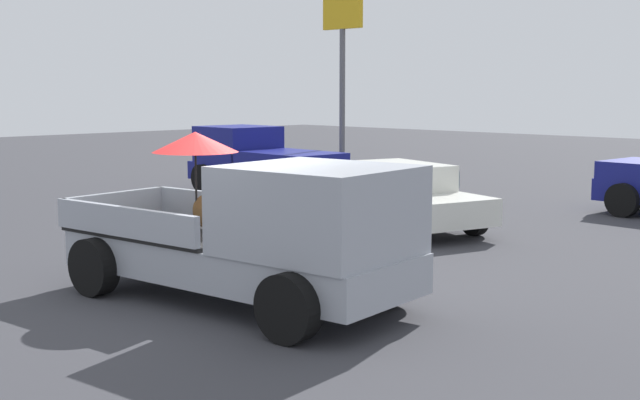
{
  "coord_description": "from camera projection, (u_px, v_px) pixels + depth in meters",
  "views": [
    {
      "loc": [
        8.41,
        -6.87,
        2.81
      ],
      "look_at": [
        -0.61,
        2.22,
        1.1
      ],
      "focal_mm": 46.39,
      "sensor_mm": 36.0,
      "label": 1
    }
  ],
  "objects": [
    {
      "name": "motel_sign",
      "position": [
        342.0,
        55.0,
        22.86
      ],
      "size": [
        1.4,
        0.16,
        5.38
      ],
      "color": "#59595B",
      "rests_on": "ground"
    },
    {
      "name": "parked_sedan_near",
      "position": [
        397.0,
        192.0,
        16.77
      ],
      "size": [
        4.62,
        2.9,
        1.33
      ],
      "rotation": [
        0.0,
        0.0,
        -0.29
      ],
      "color": "black",
      "rests_on": "ground"
    },
    {
      "name": "pickup_truck_far",
      "position": [
        260.0,
        161.0,
        22.52
      ],
      "size": [
        4.86,
        2.3,
        1.8
      ],
      "rotation": [
        0.0,
        0.0,
        3.11
      ],
      "color": "black",
      "rests_on": "ground"
    },
    {
      "name": "ground_plane",
      "position": [
        236.0,
        301.0,
        11.08
      ],
      "size": [
        80.0,
        80.0,
        0.0
      ],
      "primitive_type": "plane",
      "color": "#38383D"
    },
    {
      "name": "pickup_truck_main",
      "position": [
        261.0,
        234.0,
        10.67
      ],
      "size": [
        5.23,
        2.72,
        2.24
      ],
      "rotation": [
        0.0,
        0.0,
        0.12
      ],
      "color": "black",
      "rests_on": "ground"
    }
  ]
}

